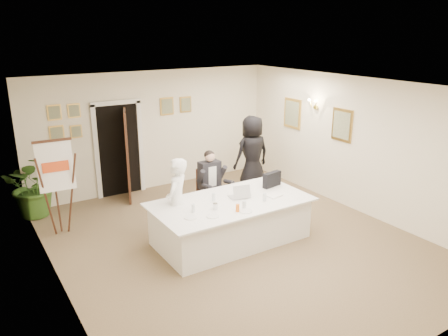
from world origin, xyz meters
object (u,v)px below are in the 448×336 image
standing_man (177,202)px  laptop (238,190)px  seated_man (211,183)px  laptop_bag (272,179)px  paper_stack (274,196)px  oj_glass (238,208)px  potted_palm (35,185)px  steel_jug (215,206)px  standing_woman (252,154)px  conference_table (231,221)px  flip_chart (58,193)px

standing_man → laptop: size_ratio=4.56×
seated_man → laptop_bag: seated_man is taller
paper_stack → oj_glass: bearing=-166.9°
seated_man → paper_stack: bearing=-79.8°
potted_palm → steel_jug: bearing=-54.8°
standing_woman → potted_palm: standing_woman is taller
standing_man → paper_stack: bearing=115.0°
conference_table → seated_man: 1.27m
flip_chart → standing_man: bearing=-41.6°
conference_table → potted_palm: bearing=131.5°
laptop → laptop_bag: 0.88m
standing_man → steel_jug: standing_man is taller
standing_woman → potted_palm: 4.76m
potted_palm → laptop: (2.97, -3.03, 0.25)m
seated_man → steel_jug: 1.56m
flip_chart → potted_palm: flip_chart is taller
conference_table → standing_woman: (1.84, 1.91, 0.51)m
conference_table → paper_stack: paper_stack is taller
laptop_bag → paper_stack: size_ratio=1.48×
standing_man → paper_stack: size_ratio=5.73×
potted_palm → standing_woman: bearing=-14.6°
conference_table → laptop_bag: size_ratio=6.89×
flip_chart → potted_palm: 1.23m
standing_woman → paper_stack: standing_woman is taller
potted_palm → steel_jug: 4.03m
standing_man → steel_jug: size_ratio=14.49×
seated_man → laptop: seated_man is taller
standing_man → laptop_bag: (1.94, -0.21, 0.12)m
laptop_bag → steel_jug: bearing=-175.7°
steel_jug → seated_man: bearing=62.2°
standing_woman → laptop: standing_woman is taller
standing_man → oj_glass: (0.69, -0.87, 0.04)m
standing_man → seated_man: bearing=170.8°
flip_chart → potted_palm: size_ratio=1.36×
laptop_bag → paper_stack: laptop_bag is taller
laptop_bag → seated_man: bearing=118.6°
flip_chart → oj_glass: bearing=-44.9°
seated_man → steel_jug: size_ratio=12.66×
conference_table → laptop_bag: laptop_bag is taller
flip_chart → paper_stack: size_ratio=6.49×
standing_woman → potted_palm: size_ratio=1.36×
seated_man → paper_stack: 1.52m
standing_woman → laptop_bag: size_ratio=4.42×
laptop_bag → paper_stack: 0.54m
conference_table → oj_glass: size_ratio=21.77×
standing_woman → oj_glass: standing_woman is taller
conference_table → steel_jug: steel_jug is taller
paper_stack → seated_man: bearing=109.3°
standing_man → conference_table: bearing=110.7°
potted_palm → conference_table: bearing=-48.5°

